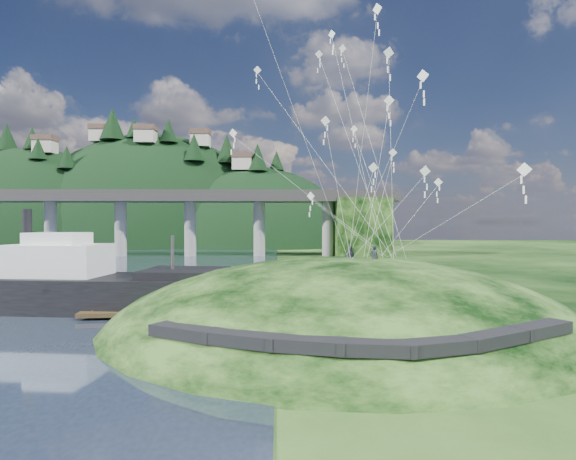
{
  "coord_description": "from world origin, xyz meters",
  "views": [
    {
      "loc": [
        3.15,
        -31.11,
        7.65
      ],
      "look_at": [
        4.0,
        6.0,
        7.0
      ],
      "focal_mm": 28.0,
      "sensor_mm": 36.0,
      "label": 1
    }
  ],
  "objects": [
    {
      "name": "far_ridge",
      "position": [
        -43.58,
        122.17,
        -7.44
      ],
      "size": [
        153.0,
        70.0,
        94.5
      ],
      "color": "black",
      "rests_on": "ground"
    },
    {
      "name": "footpath",
      "position": [
        7.46,
        -9.74,
        2.08
      ],
      "size": [
        22.29,
        5.84,
        0.83
      ],
      "color": "black",
      "rests_on": "ground"
    },
    {
      "name": "bridge",
      "position": [
        -26.46,
        70.07,
        9.7
      ],
      "size": [
        160.0,
        11.0,
        15.0
      ],
      "color": "#2D2B2B",
      "rests_on": "ground"
    },
    {
      "name": "ground",
      "position": [
        0.0,
        0.0,
        0.0
      ],
      "size": [
        320.0,
        320.0,
        0.0
      ],
      "primitive_type": "plane",
      "color": "black",
      "rests_on": "ground"
    },
    {
      "name": "kite_swarm",
      "position": [
        9.47,
        4.18,
        16.44
      ],
      "size": [
        18.54,
        17.93,
        15.72
      ],
      "color": "white",
      "rests_on": "ground"
    },
    {
      "name": "wooden_dock",
      "position": [
        -5.62,
        5.07,
        0.43
      ],
      "size": [
        13.86,
        3.27,
        0.98
      ],
      "color": "#322514",
      "rests_on": "ground"
    },
    {
      "name": "kite_flyers",
      "position": [
        9.28,
        2.66,
        5.88
      ],
      "size": [
        2.59,
        1.47,
        1.91
      ],
      "color": "#23262E",
      "rests_on": "ground"
    },
    {
      "name": "grass_hill",
      "position": [
        8.0,
        2.0,
        -1.5
      ],
      "size": [
        36.0,
        32.0,
        13.0
      ],
      "color": "black",
      "rests_on": "ground"
    },
    {
      "name": "work_barge",
      "position": [
        -13.08,
        8.11,
        2.2
      ],
      "size": [
        25.76,
        9.68,
        8.8
      ],
      "color": "black",
      "rests_on": "ground"
    }
  ]
}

